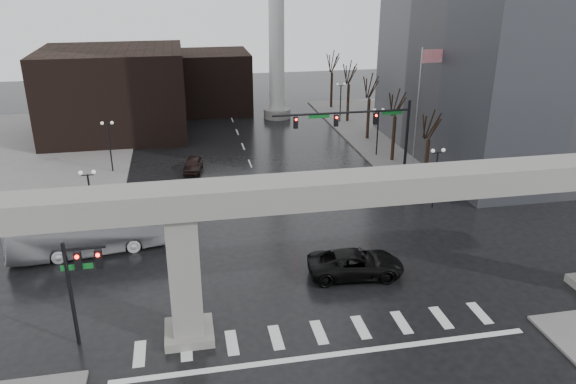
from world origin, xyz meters
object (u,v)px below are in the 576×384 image
(signal_mast_arm, at_px, (366,127))
(city_bus, at_px, (89,232))
(far_car, at_px, (193,165))
(pickup_truck, at_px, (356,264))

(signal_mast_arm, height_order, city_bus, signal_mast_arm)
(signal_mast_arm, relative_size, city_bus, 1.12)
(city_bus, distance_m, far_car, 17.37)
(signal_mast_arm, bearing_deg, pickup_truck, -109.98)
(pickup_truck, relative_size, city_bus, 0.57)
(pickup_truck, bearing_deg, far_car, 28.49)
(signal_mast_arm, height_order, pickup_truck, signal_mast_arm)
(far_car, bearing_deg, city_bus, -106.89)
(signal_mast_arm, xyz_separation_m, city_bus, (-22.47, -7.57, -4.33))
(city_bus, bearing_deg, pickup_truck, -119.07)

